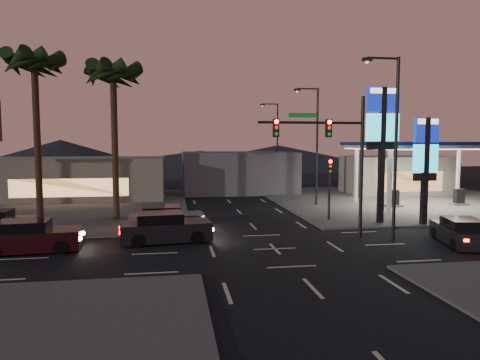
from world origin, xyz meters
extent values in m
plane|color=black|center=(0.00, 0.00, 0.00)|extent=(140.00, 140.00, 0.00)
cube|color=#47443F|center=(16.00, 16.00, 0.06)|extent=(24.00, 24.00, 0.12)
cube|color=#47443F|center=(-16.00, 16.00, 0.06)|extent=(24.00, 24.00, 0.12)
cylinder|color=silver|center=(11.00, 9.00, 2.50)|extent=(0.36, 0.36, 5.00)
cylinder|color=silver|center=(11.00, 15.00, 2.50)|extent=(0.36, 0.36, 5.00)
cylinder|color=silver|center=(21.00, 15.00, 2.50)|extent=(0.36, 0.36, 5.00)
cube|color=silver|center=(16.00, 12.00, 5.20)|extent=(12.00, 8.00, 0.50)
cube|color=white|center=(16.00, 12.00, 4.90)|extent=(11.60, 7.60, 0.06)
cube|color=navy|center=(16.00, 12.00, 5.35)|extent=(12.20, 8.20, 0.25)
cube|color=black|center=(13.00, 12.00, 0.80)|extent=(0.80, 0.50, 1.40)
cube|color=black|center=(19.00, 12.00, 0.80)|extent=(0.80, 0.50, 1.40)
cube|color=#726B5B|center=(18.00, 21.00, 2.00)|extent=(10.00, 6.00, 4.00)
cube|color=black|center=(8.50, 5.50, 4.50)|extent=(0.35, 0.35, 9.00)
cube|color=navy|center=(8.50, 5.50, 8.20)|extent=(2.20, 0.30, 1.60)
cube|color=white|center=(8.50, 5.50, 8.75)|extent=(1.98, 0.32, 0.35)
cube|color=#17C5DE|center=(8.50, 5.50, 6.40)|extent=(2.20, 0.30, 1.80)
cube|color=black|center=(8.50, 5.50, 5.20)|extent=(2.09, 0.28, 0.50)
cube|color=black|center=(11.00, 4.50, 3.50)|extent=(0.35, 0.35, 7.00)
cube|color=navy|center=(11.00, 4.50, 6.20)|extent=(1.60, 0.30, 1.60)
cube|color=white|center=(11.00, 4.50, 6.75)|extent=(1.44, 0.32, 0.35)
cube|color=#17C5DE|center=(11.00, 4.50, 4.40)|extent=(1.60, 0.30, 1.80)
cube|color=black|center=(11.00, 4.50, 3.20)|extent=(1.52, 0.28, 0.50)
cylinder|color=black|center=(5.50, 2.00, 4.00)|extent=(0.20, 0.20, 8.00)
cylinder|color=black|center=(2.50, 2.00, 6.50)|extent=(6.00, 0.14, 0.14)
cube|color=#0C3F14|center=(2.00, 2.00, 6.90)|extent=(1.60, 0.05, 0.25)
cube|color=black|center=(3.50, 2.00, 6.20)|extent=(0.32, 0.25, 1.00)
sphere|color=#FF0C07|center=(3.50, 1.85, 6.53)|extent=(0.22, 0.22, 0.22)
sphere|color=orange|center=(3.50, 1.85, 6.20)|extent=(0.20, 0.20, 0.20)
sphere|color=#0CB226|center=(3.50, 1.85, 5.87)|extent=(0.20, 0.20, 0.20)
cube|color=black|center=(0.50, 2.00, 6.20)|extent=(0.32, 0.25, 1.00)
sphere|color=#FF0C07|center=(0.50, 1.85, 6.53)|extent=(0.22, 0.22, 0.22)
sphere|color=orange|center=(0.50, 1.85, 6.20)|extent=(0.20, 0.20, 0.20)
sphere|color=#0CB226|center=(0.50, 1.85, 5.87)|extent=(0.20, 0.20, 0.20)
cylinder|color=black|center=(5.50, 7.00, 2.00)|extent=(0.16, 0.16, 4.00)
cube|color=black|center=(5.50, 7.00, 3.80)|extent=(0.32, 0.25, 1.00)
sphere|color=#FF0C07|center=(5.50, 6.85, 4.13)|extent=(0.22, 0.22, 0.22)
sphere|color=orange|center=(5.50, 6.85, 3.80)|extent=(0.20, 0.20, 0.20)
sphere|color=#0CB226|center=(5.50, 6.85, 3.47)|extent=(0.20, 0.20, 0.20)
cylinder|color=black|center=(7.00, 1.00, 5.00)|extent=(0.18, 0.18, 10.00)
cylinder|color=black|center=(6.10, 1.00, 9.90)|extent=(1.80, 0.12, 0.12)
cube|color=black|center=(5.20, 1.00, 9.80)|extent=(0.50, 0.25, 0.18)
sphere|color=#FFCC8C|center=(5.20, 1.00, 9.68)|extent=(0.20, 0.20, 0.20)
cylinder|color=black|center=(7.00, 14.00, 5.00)|extent=(0.18, 0.18, 10.00)
cylinder|color=black|center=(6.10, 14.00, 9.90)|extent=(1.80, 0.12, 0.12)
cube|color=black|center=(5.20, 14.00, 9.80)|extent=(0.50, 0.25, 0.18)
sphere|color=#FFCC8C|center=(5.20, 14.00, 9.68)|extent=(0.20, 0.20, 0.20)
cylinder|color=black|center=(7.00, 28.00, 5.00)|extent=(0.18, 0.18, 10.00)
cylinder|color=black|center=(6.10, 28.00, 9.90)|extent=(1.80, 0.12, 0.12)
cube|color=black|center=(5.20, 28.00, 9.80)|extent=(0.50, 0.25, 0.18)
sphere|color=#FFCC8C|center=(5.20, 28.00, 9.68)|extent=(0.20, 0.20, 0.20)
cylinder|color=black|center=(-9.00, 9.50, 5.10)|extent=(0.44, 0.44, 10.20)
sphere|color=black|center=(-9.00, 9.50, 10.20)|extent=(0.90, 0.90, 0.90)
cone|color=black|center=(-7.70, 9.50, 9.90)|extent=(0.90, 2.74, 1.91)
cone|color=black|center=(-8.08, 10.42, 9.90)|extent=(2.57, 2.57, 1.91)
cone|color=black|center=(-9.00, 10.80, 9.90)|extent=(2.74, 0.90, 1.91)
cone|color=black|center=(-9.92, 10.42, 9.90)|extent=(2.57, 2.57, 1.91)
cone|color=black|center=(-10.30, 9.50, 9.90)|extent=(0.90, 2.74, 1.91)
cone|color=black|center=(-9.92, 8.58, 9.90)|extent=(2.57, 2.57, 1.91)
cone|color=black|center=(-9.00, 8.20, 9.90)|extent=(2.74, 0.90, 1.91)
cone|color=black|center=(-8.08, 8.58, 9.90)|extent=(2.57, 2.57, 1.91)
cylinder|color=black|center=(-14.00, 9.50, 5.40)|extent=(0.44, 0.44, 10.80)
sphere|color=black|center=(-14.00, 9.50, 10.80)|extent=(0.90, 0.90, 0.90)
cone|color=black|center=(-12.70, 9.50, 10.50)|extent=(0.90, 2.74, 1.91)
cone|color=black|center=(-13.08, 10.42, 10.50)|extent=(2.57, 2.57, 1.91)
cone|color=black|center=(-14.00, 10.80, 10.50)|extent=(2.74, 0.90, 1.91)
cone|color=black|center=(-14.92, 10.42, 10.50)|extent=(2.57, 2.57, 1.91)
cone|color=black|center=(-15.30, 9.50, 10.50)|extent=(0.90, 2.74, 1.91)
cone|color=black|center=(-14.92, 8.58, 10.50)|extent=(2.57, 2.57, 1.91)
cone|color=black|center=(-14.00, 8.20, 10.50)|extent=(2.74, 0.90, 1.91)
cone|color=black|center=(-13.08, 8.58, 10.50)|extent=(2.57, 2.57, 1.91)
cube|color=#726B5B|center=(-14.00, 22.00, 2.00)|extent=(16.00, 8.00, 4.00)
cube|color=#4C4C51|center=(2.00, 26.00, 2.20)|extent=(12.00, 9.00, 4.40)
cone|color=black|center=(-25.00, 60.00, 3.00)|extent=(40.00, 40.00, 6.00)
cone|color=black|center=(15.00, 60.00, 2.50)|extent=(50.00, 50.00, 5.00)
cone|color=black|center=(0.00, 60.00, 2.00)|extent=(60.00, 60.00, 4.00)
cube|color=black|center=(-5.50, 2.49, 0.60)|extent=(5.03, 2.57, 0.99)
cube|color=black|center=(-5.83, 2.45, 1.26)|extent=(2.61, 2.13, 0.71)
cylinder|color=black|center=(-4.08, 3.59, 0.35)|extent=(0.73, 0.34, 0.70)
cylinder|color=black|center=(-3.87, 1.74, 0.35)|extent=(0.73, 0.34, 0.70)
cylinder|color=black|center=(-7.13, 3.24, 0.35)|extent=(0.73, 0.34, 0.70)
cylinder|color=black|center=(-6.92, 1.39, 0.35)|extent=(0.73, 0.34, 0.70)
sphere|color=#FFF2BF|center=(-3.18, 3.42, 0.68)|extent=(0.24, 0.24, 0.24)
sphere|color=#FFF2BF|center=(-3.03, 2.11, 0.68)|extent=(0.24, 0.24, 0.24)
cube|color=#FF140A|center=(-7.97, 2.87, 0.77)|extent=(0.12, 0.28, 0.15)
cube|color=#FF140A|center=(-7.82, 1.56, 0.77)|extent=(0.12, 0.28, 0.15)
cube|color=black|center=(-12.08, 1.39, 0.59)|extent=(4.84, 2.37, 0.96)
cube|color=black|center=(-12.40, 1.37, 1.22)|extent=(2.49, 2.01, 0.69)
cylinder|color=black|center=(-10.68, 2.43, 0.34)|extent=(0.70, 0.31, 0.68)
cylinder|color=black|center=(-10.52, 0.62, 0.34)|extent=(0.70, 0.31, 0.68)
cylinder|color=black|center=(-13.64, 2.16, 0.34)|extent=(0.70, 0.31, 0.68)
sphere|color=#FFF2BF|center=(-9.80, 2.24, 0.66)|extent=(0.23, 0.23, 0.23)
sphere|color=#FFF2BF|center=(-9.69, 0.96, 0.66)|extent=(0.23, 0.23, 0.23)
cube|color=slate|center=(-5.50, 5.63, 0.56)|extent=(4.56, 2.04, 0.92)
cube|color=black|center=(-5.81, 5.62, 1.18)|extent=(2.31, 1.81, 0.66)
cylinder|color=black|center=(-4.10, 6.55, 0.33)|extent=(0.66, 0.27, 0.65)
cylinder|color=black|center=(-4.04, 4.81, 0.33)|extent=(0.66, 0.27, 0.65)
cylinder|color=black|center=(-6.96, 6.45, 0.33)|extent=(0.66, 0.27, 0.65)
cylinder|color=black|center=(-6.90, 4.71, 0.33)|extent=(0.66, 0.27, 0.65)
sphere|color=#FFF2BF|center=(-3.27, 6.32, 0.63)|extent=(0.22, 0.22, 0.22)
sphere|color=#FFF2BF|center=(-3.23, 5.10, 0.63)|extent=(0.22, 0.22, 0.22)
cube|color=#FF140A|center=(-7.77, 6.17, 0.72)|extent=(0.09, 0.26, 0.14)
cube|color=#FF140A|center=(-7.73, 4.94, 0.72)|extent=(0.09, 0.26, 0.14)
cylinder|color=black|center=(-13.97, 6.61, 0.32)|extent=(0.64, 0.26, 0.64)
cylinder|color=black|center=(-13.92, 4.92, 0.32)|extent=(0.64, 0.26, 0.64)
sphere|color=#FFF2BF|center=(-13.17, 6.39, 0.62)|extent=(0.22, 0.22, 0.22)
sphere|color=#FFF2BF|center=(-13.14, 5.20, 0.62)|extent=(0.22, 0.22, 0.22)
cube|color=black|center=(10.00, -0.51, 0.53)|extent=(2.76, 4.55, 0.87)
cube|color=black|center=(9.93, -0.79, 1.11)|extent=(2.10, 2.45, 0.63)
cylinder|color=black|center=(9.53, 1.00, 0.31)|extent=(0.37, 0.65, 0.62)
cylinder|color=black|center=(11.12, 0.60, 0.31)|extent=(0.37, 0.65, 0.62)
cylinder|color=black|center=(8.88, -1.62, 0.31)|extent=(0.37, 0.65, 0.62)
cube|color=#FF140A|center=(8.92, -2.42, 0.67)|extent=(0.25, 0.13, 0.13)
camera|label=1|loc=(-5.05, -20.83, 5.36)|focal=32.00mm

